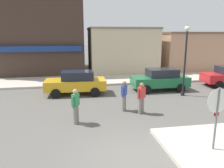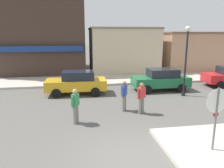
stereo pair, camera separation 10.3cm
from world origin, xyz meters
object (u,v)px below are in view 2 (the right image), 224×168
object	(u,v)px
stop_sign	(216,111)
pedestrian_kerb_side	(75,105)
pedestrian_crossing_far	(141,97)
lamp_post	(187,51)
parked_car_second	(161,79)
pedestrian_crossing_near	(124,95)
parked_car_nearest	(77,82)

from	to	relation	value
stop_sign	pedestrian_kerb_side	xyz separation A→B (m)	(-4.55, 3.37, -0.65)
stop_sign	pedestrian_crossing_far	bearing A→B (deg)	107.06
stop_sign	lamp_post	size ratio (longest dim) A/B	0.51
parked_car_second	pedestrian_kerb_side	world-z (taller)	pedestrian_kerb_side
parked_car_second	pedestrian_crossing_near	distance (m)	5.22
pedestrian_crossing_far	pedestrian_crossing_near	bearing A→B (deg)	144.07
lamp_post	pedestrian_kerb_side	bearing A→B (deg)	-153.54
parked_car_second	pedestrian_kerb_side	xyz separation A→B (m)	(-6.08, -5.11, 0.06)
pedestrian_kerb_side	pedestrian_crossing_near	bearing A→B (deg)	27.01
parked_car_nearest	pedestrian_crossing_far	xyz separation A→B (m)	(3.20, -4.37, 0.06)
parked_car_second	pedestrian_kerb_side	bearing A→B (deg)	-139.94
pedestrian_crossing_far	pedestrian_kerb_side	world-z (taller)	same
stop_sign	pedestrian_crossing_near	size ratio (longest dim) A/B	1.43
parked_car_second	lamp_post	bearing A→B (deg)	-59.38
lamp_post	parked_car_second	size ratio (longest dim) A/B	1.14
lamp_post	pedestrian_kerb_side	size ratio (longest dim) A/B	2.82
lamp_post	pedestrian_crossing_far	distance (m)	5.10
pedestrian_crossing_near	pedestrian_crossing_far	size ratio (longest dim) A/B	1.00
stop_sign	parked_car_second	distance (m)	8.65
lamp_post	parked_car_second	xyz separation A→B (m)	(-0.95, 1.61, -2.15)
pedestrian_crossing_near	pedestrian_crossing_far	bearing A→B (deg)	-35.93
parked_car_second	pedestrian_crossing_near	world-z (taller)	pedestrian_crossing_near
parked_car_nearest	pedestrian_crossing_near	world-z (taller)	pedestrian_crossing_near
parked_car_nearest	pedestrian_kerb_side	xyz separation A→B (m)	(-0.09, -5.10, 0.06)
stop_sign	pedestrian_crossing_far	distance (m)	4.34
pedestrian_crossing_far	pedestrian_kerb_side	size ratio (longest dim) A/B	1.00
pedestrian_kerb_side	parked_car_second	bearing A→B (deg)	40.06
lamp_post	pedestrian_kerb_side	world-z (taller)	lamp_post
lamp_post	parked_car_second	bearing A→B (deg)	120.62
stop_sign	parked_car_second	xyz separation A→B (m)	(1.53, 8.48, -0.71)
lamp_post	pedestrian_crossing_near	world-z (taller)	lamp_post
lamp_post	parked_car_second	distance (m)	2.85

